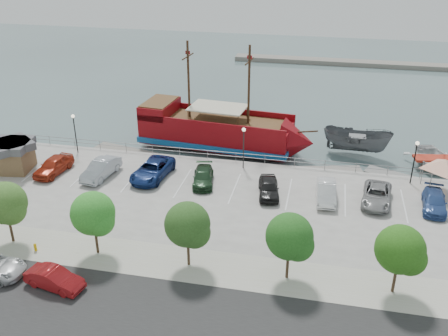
# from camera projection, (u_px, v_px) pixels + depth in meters

# --- Properties ---
(ground) EXTENTS (160.00, 160.00, 0.00)m
(ground) POSITION_uv_depth(u_px,v_px,m) (230.00, 209.00, 44.75)
(ground) COLOR #455758
(street) EXTENTS (100.00, 8.00, 0.04)m
(street) POSITION_uv_depth(u_px,v_px,m) (178.00, 326.00, 30.24)
(street) COLOR #252525
(street) RESTS_ON land_slab
(sidewalk) EXTENTS (100.00, 4.00, 0.05)m
(sidewalk) POSITION_uv_depth(u_px,v_px,m) (202.00, 266.00, 35.51)
(sidewalk) COLOR #A6A38D
(sidewalk) RESTS_ON land_slab
(seawall_railing) EXTENTS (50.00, 0.06, 1.00)m
(seawall_railing) POSITION_uv_depth(u_px,v_px,m) (245.00, 158.00, 50.94)
(seawall_railing) COLOR gray
(seawall_railing) RESTS_ON land_slab
(far_shore) EXTENTS (40.00, 3.00, 0.80)m
(far_shore) POSITION_uv_depth(u_px,v_px,m) (344.00, 62.00, 91.04)
(far_shore) COLOR gray
(far_shore) RESTS_ON ground
(pirate_ship) EXTENTS (20.04, 7.25, 12.50)m
(pirate_ship) POSITION_uv_depth(u_px,v_px,m) (228.00, 133.00, 55.56)
(pirate_ship) COLOR maroon
(pirate_ship) RESTS_ON ground
(patrol_boat) EXTENTS (7.80, 4.04, 2.87)m
(patrol_boat) POSITION_uv_depth(u_px,v_px,m) (357.00, 143.00, 54.64)
(patrol_boat) COLOR #515458
(patrol_boat) RESTS_ON ground
(speedboat) EXTENTS (6.09, 7.67, 1.43)m
(speedboat) POSITION_uv_depth(u_px,v_px,m) (433.00, 162.00, 51.94)
(speedboat) COLOR silver
(speedboat) RESTS_ON ground
(dock_west) EXTENTS (7.74, 3.75, 0.43)m
(dock_west) POSITION_uv_depth(u_px,v_px,m) (125.00, 152.00, 55.35)
(dock_west) COLOR gray
(dock_west) RESTS_ON ground
(dock_mid) EXTENTS (6.78, 3.35, 0.37)m
(dock_mid) POSITION_uv_depth(u_px,v_px,m) (330.00, 171.00, 51.13)
(dock_mid) COLOR gray
(dock_mid) RESTS_ON ground
(dock_east) EXTENTS (6.53, 4.20, 0.36)m
(dock_east) POSITION_uv_depth(u_px,v_px,m) (397.00, 177.00, 49.89)
(dock_east) COLOR gray
(dock_east) RESTS_ON ground
(shed) EXTENTS (4.15, 4.15, 3.01)m
(shed) POSITION_uv_depth(u_px,v_px,m) (12.00, 155.00, 48.92)
(shed) COLOR brown
(shed) RESTS_ON land_slab
(canopy_tent) EXTENTS (4.80, 4.80, 3.69)m
(canopy_tent) POSITION_uv_depth(u_px,v_px,m) (446.00, 160.00, 44.16)
(canopy_tent) COLOR slate
(canopy_tent) RESTS_ON land_slab
(street_sedan) EXTENTS (4.35, 2.22, 1.37)m
(street_sedan) POSITION_uv_depth(u_px,v_px,m) (54.00, 279.00, 33.20)
(street_sedan) COLOR maroon
(street_sedan) RESTS_ON street
(fire_hydrant) EXTENTS (0.23, 0.23, 0.66)m
(fire_hydrant) POSITION_uv_depth(u_px,v_px,m) (35.00, 247.00, 37.04)
(fire_hydrant) COLOR #E0A808
(fire_hydrant) RESTS_ON sidewalk
(lamp_post_left) EXTENTS (0.36, 0.36, 4.28)m
(lamp_post_left) POSITION_uv_depth(u_px,v_px,m) (74.00, 127.00, 52.14)
(lamp_post_left) COLOR black
(lamp_post_left) RESTS_ON land_slab
(lamp_post_mid) EXTENTS (0.36, 0.36, 4.28)m
(lamp_post_mid) POSITION_uv_depth(u_px,v_px,m) (244.00, 141.00, 48.74)
(lamp_post_mid) COLOR black
(lamp_post_mid) RESTS_ON land_slab
(lamp_post_right) EXTENTS (0.36, 0.36, 4.28)m
(lamp_post_right) POSITION_uv_depth(u_px,v_px,m) (415.00, 155.00, 45.72)
(lamp_post_right) COLOR black
(lamp_post_right) RESTS_ON land_slab
(tree_b) EXTENTS (3.30, 3.20, 5.00)m
(tree_b) POSITION_uv_depth(u_px,v_px,m) (7.00, 205.00, 36.82)
(tree_b) COLOR #473321
(tree_b) RESTS_ON sidewalk
(tree_c) EXTENTS (3.30, 3.20, 5.00)m
(tree_c) POSITION_uv_depth(u_px,v_px,m) (94.00, 215.00, 35.50)
(tree_c) COLOR #473321
(tree_c) RESTS_ON sidewalk
(tree_d) EXTENTS (3.30, 3.20, 5.00)m
(tree_d) POSITION_uv_depth(u_px,v_px,m) (189.00, 226.00, 34.17)
(tree_d) COLOR #473321
(tree_d) RESTS_ON sidewalk
(tree_e) EXTENTS (3.30, 3.20, 5.00)m
(tree_e) POSITION_uv_depth(u_px,v_px,m) (291.00, 238.00, 32.85)
(tree_e) COLOR #473321
(tree_e) RESTS_ON sidewalk
(tree_f) EXTENTS (3.30, 3.20, 5.00)m
(tree_f) POSITION_uv_depth(u_px,v_px,m) (402.00, 252.00, 31.53)
(tree_f) COLOR #473321
(tree_f) RESTS_ON sidewalk
(parked_car_a) EXTENTS (2.46, 5.01, 1.64)m
(parked_car_a) POSITION_uv_depth(u_px,v_px,m) (53.00, 165.00, 48.59)
(parked_car_a) COLOR #A32C16
(parked_car_a) RESTS_ON land_slab
(parked_car_b) EXTENTS (2.42, 5.20, 1.65)m
(parked_car_b) POSITION_uv_depth(u_px,v_px,m) (101.00, 169.00, 47.87)
(parked_car_b) COLOR #99A1A8
(parked_car_b) RESTS_ON land_slab
(parked_car_c) EXTENTS (3.32, 6.11, 1.63)m
(parked_car_c) POSITION_uv_depth(u_px,v_px,m) (152.00, 170.00, 47.73)
(parked_car_c) COLOR navy
(parked_car_c) RESTS_ON land_slab
(parked_car_d) EXTENTS (2.69, 4.83, 1.32)m
(parked_car_d) POSITION_uv_depth(u_px,v_px,m) (203.00, 177.00, 46.71)
(parked_car_d) COLOR #1B371F
(parked_car_d) RESTS_ON land_slab
(parked_car_e) EXTENTS (2.51, 4.67, 1.51)m
(parked_car_e) POSITION_uv_depth(u_px,v_px,m) (269.00, 188.00, 44.63)
(parked_car_e) COLOR black
(parked_car_e) RESTS_ON land_slab
(parked_car_f) EXTENTS (1.90, 4.79, 1.55)m
(parked_car_f) POSITION_uv_depth(u_px,v_px,m) (326.00, 192.00, 43.89)
(parked_car_f) COLOR silver
(parked_car_f) RESTS_ON land_slab
(parked_car_g) EXTENTS (2.95, 5.41, 1.44)m
(parked_car_g) POSITION_uv_depth(u_px,v_px,m) (377.00, 195.00, 43.41)
(parked_car_g) COLOR gray
(parked_car_g) RESTS_ON land_slab
(parked_car_h) EXTENTS (2.38, 4.87, 1.36)m
(parked_car_h) POSITION_uv_depth(u_px,v_px,m) (434.00, 202.00, 42.50)
(parked_car_h) COLOR #304D8B
(parked_car_h) RESTS_ON land_slab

